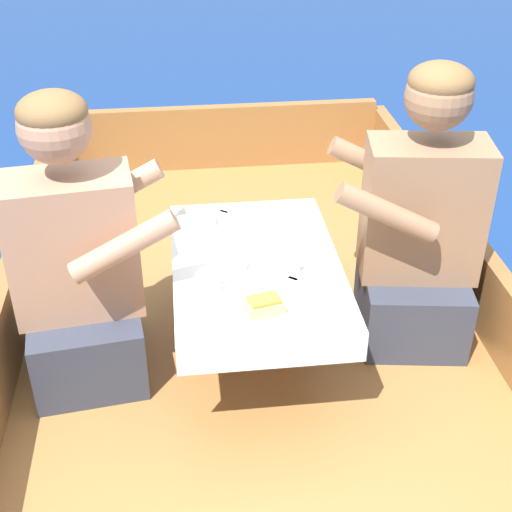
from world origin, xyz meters
TOP-DOWN VIEW (x-y plane):
  - ground_plane at (0.00, 0.00)m, footprint 60.00×60.00m
  - boat_deck at (0.00, 0.00)m, footprint 1.78×3.07m
  - gunwale_port at (-0.86, 0.00)m, footprint 0.06×3.07m
  - gunwale_starboard at (0.86, 0.00)m, footprint 0.06×3.07m
  - bow_coaming at (0.00, 1.50)m, footprint 1.66×0.06m
  - cockpit_table at (0.00, -0.09)m, footprint 0.55×0.84m
  - person_port at (-0.58, -0.10)m, footprint 0.56×0.49m
  - person_starboard at (0.58, -0.01)m, footprint 0.56×0.50m
  - plate_sandwich at (-0.01, -0.38)m, footprint 0.21×0.21m
  - plate_bread at (0.11, 0.12)m, footprint 0.20×0.20m
  - sandwich at (-0.01, -0.38)m, footprint 0.12×0.10m
  - bowl_port_near at (-0.09, -0.12)m, footprint 0.12×0.12m
  - bowl_starboard_near at (-0.18, 0.18)m, footprint 0.14×0.14m
  - coffee_cup_port at (-0.16, -0.24)m, footprint 0.10×0.08m
  - coffee_cup_starboard at (0.10, -0.16)m, footprint 0.10×0.07m
  - utensil_spoon_center at (0.22, -0.04)m, footprint 0.17×0.05m
  - utensil_fork_starboard at (-0.04, 0.23)m, footprint 0.15×0.12m
  - utensil_fork_port at (0.14, -0.24)m, footprint 0.14×0.12m
  - utensil_knife_port at (0.17, -0.44)m, footprint 0.17×0.03m

SIDE VIEW (x-z plane):
  - ground_plane at x=0.00m, z-range 0.00..0.00m
  - boat_deck at x=0.00m, z-range 0.00..0.25m
  - gunwale_port at x=-0.86m, z-range 0.25..0.54m
  - gunwale_starboard at x=0.86m, z-range 0.25..0.54m
  - bow_coaming at x=0.00m, z-range 0.25..0.59m
  - cockpit_table at x=0.00m, z-range 0.40..0.79m
  - utensil_fork_starboard at x=-0.04m, z-range 0.64..0.64m
  - utensil_fork_port at x=0.14m, z-range 0.64..0.64m
  - utensil_knife_port at x=0.17m, z-range 0.64..0.64m
  - utensil_spoon_center at x=0.22m, z-range 0.63..0.64m
  - plate_sandwich at x=-0.01m, z-range 0.64..0.65m
  - plate_bread at x=0.11m, z-range 0.64..0.65m
  - person_port at x=-0.58m, z-range 0.16..1.15m
  - bowl_port_near at x=-0.09m, z-range 0.64..0.68m
  - bowl_starboard_near at x=-0.18m, z-range 0.64..0.68m
  - person_starboard at x=0.58m, z-range 0.16..1.17m
  - coffee_cup_starboard at x=0.10m, z-range 0.64..0.69m
  - sandwich at x=-0.01m, z-range 0.64..0.69m
  - coffee_cup_port at x=-0.16m, z-range 0.64..0.70m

